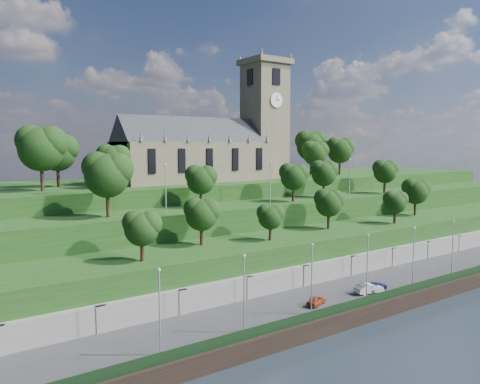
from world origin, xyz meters
TOP-DOWN VIEW (x-y plane):
  - ground at (0.00, 0.00)m, footprint 320.00×320.00m
  - promenade at (0.00, 6.00)m, footprint 160.00×12.00m
  - quay_wall at (0.00, -0.05)m, footprint 160.00×0.50m
  - fence at (0.00, 0.60)m, footprint 160.00×0.10m
  - retaining_wall at (0.00, 11.97)m, footprint 160.00×2.10m
  - embankment_lower at (0.00, 18.00)m, footprint 160.00×12.00m
  - embankment_upper at (0.00, 29.00)m, footprint 160.00×10.00m
  - hilltop at (0.00, 50.00)m, footprint 160.00×32.00m
  - church at (0.79, 45.98)m, footprint 38.60×12.35m
  - trees_lower at (4.40, 18.42)m, footprint 66.39×8.70m
  - trees_upper at (-3.07, 28.16)m, footprint 66.48×7.81m
  - trees_hilltop at (2.11, 45.17)m, footprint 77.64×16.23m
  - lamp_posts_promenade at (-2.00, 2.50)m, footprint 60.36×0.36m
  - lamp_posts_upper at (-0.00, 26.00)m, footprint 40.36×0.36m
  - car_left at (-9.43, 4.32)m, footprint 3.72×2.50m
  - car_middle at (-0.10, 3.72)m, footprint 4.43×2.17m
  - car_right at (1.55, 3.92)m, footprint 4.40×2.26m

SIDE VIEW (x-z plane):
  - ground at x=0.00m, z-range 0.00..0.00m
  - promenade at x=0.00m, z-range 0.00..2.00m
  - quay_wall at x=0.00m, z-range 0.00..2.20m
  - retaining_wall at x=0.00m, z-range 0.00..5.00m
  - car_left at x=-9.43m, z-range 2.00..3.18m
  - fence at x=0.00m, z-range 2.00..3.20m
  - car_right at x=1.55m, z-range 2.00..3.22m
  - car_middle at x=-0.10m, z-range 2.00..3.40m
  - embankment_lower at x=0.00m, z-range 0.00..8.00m
  - embankment_upper at x=0.00m, z-range 0.00..12.00m
  - lamp_posts_promenade at x=-2.00m, z-range 2.62..11.31m
  - hilltop at x=0.00m, z-range 0.00..15.00m
  - trees_lower at x=4.40m, z-range 8.79..16.43m
  - lamp_posts_upper at x=0.00m, z-range 12.60..20.29m
  - trees_upper at x=-3.07m, z-range 12.73..22.24m
  - trees_hilltop at x=2.11m, z-range 16.17..27.20m
  - church at x=0.79m, z-range 8.72..36.32m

